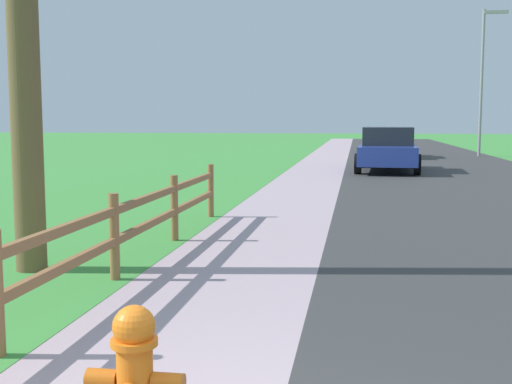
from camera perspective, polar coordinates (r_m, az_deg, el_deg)
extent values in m
plane|color=#41933E|center=(27.47, 7.95, 2.59)|extent=(120.00, 120.00, 0.00)
cube|color=#383838|center=(29.62, 14.81, 2.71)|extent=(7.00, 66.00, 0.01)
cube|color=#B59CA6|center=(29.66, 2.21, 2.92)|extent=(6.00, 66.00, 0.01)
cube|color=#41933E|center=(29.87, -0.66, 2.96)|extent=(5.00, 66.00, 0.00)
cylinder|color=orange|center=(3.41, -10.63, -12.80)|extent=(0.24, 0.24, 0.03)
sphere|color=orange|center=(3.38, -10.66, -11.52)|extent=(0.22, 0.22, 0.22)
cube|color=#CB6115|center=(3.36, -10.68, -10.37)|extent=(0.04, 0.04, 0.04)
cylinder|color=#CB6115|center=(3.54, -13.31, -15.68)|extent=(0.16, 0.11, 0.11)
cylinder|color=#CB6115|center=(3.43, -7.72, -16.29)|extent=(0.16, 0.11, 0.11)
cylinder|color=#8E603A|center=(7.31, -12.32, -3.88)|extent=(0.11, 0.11, 0.97)
cylinder|color=#8E603A|center=(9.53, -7.17, -1.42)|extent=(0.11, 0.11, 0.97)
cylinder|color=#8E603A|center=(11.82, -4.00, 0.11)|extent=(0.11, 0.11, 0.97)
cube|color=#8E603A|center=(7.32, -12.31, -4.25)|extent=(0.07, 9.50, 0.09)
cube|color=#8E603A|center=(7.26, -12.37, -1.63)|extent=(0.07, 9.50, 0.09)
cylinder|color=brown|center=(8.04, -19.83, 14.85)|extent=(0.35, 0.35, 6.00)
cube|color=navy|center=(22.98, 11.48, 3.30)|extent=(2.12, 4.88, 0.62)
cube|color=#1E232B|center=(22.98, 11.52, 4.84)|extent=(1.78, 2.60, 0.61)
cylinder|color=black|center=(21.53, 13.96, 2.36)|extent=(0.25, 0.69, 0.68)
cylinder|color=black|center=(21.53, 8.93, 2.47)|extent=(0.25, 0.69, 0.68)
cylinder|color=black|center=(24.49, 13.70, 2.82)|extent=(0.25, 0.69, 0.68)
cylinder|color=black|center=(24.49, 9.27, 2.92)|extent=(0.25, 0.69, 0.68)
cube|color=#C6B793|center=(31.61, 11.72, 4.15)|extent=(2.04, 4.37, 0.65)
cube|color=#1E232B|center=(31.56, 11.75, 5.16)|extent=(1.73, 2.35, 0.47)
cylinder|color=black|center=(30.31, 13.48, 3.50)|extent=(0.25, 0.73, 0.72)
cylinder|color=black|center=(30.30, 9.97, 3.58)|extent=(0.25, 0.73, 0.72)
cylinder|color=black|center=(32.97, 13.31, 3.72)|extent=(0.25, 0.73, 0.72)
cylinder|color=black|center=(32.96, 10.09, 3.79)|extent=(0.25, 0.73, 0.72)
cylinder|color=gray|center=(33.45, 19.16, 8.96)|extent=(0.14, 0.14, 7.00)
cube|color=#999999|center=(33.89, 20.32, 14.58)|extent=(1.10, 0.20, 0.14)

